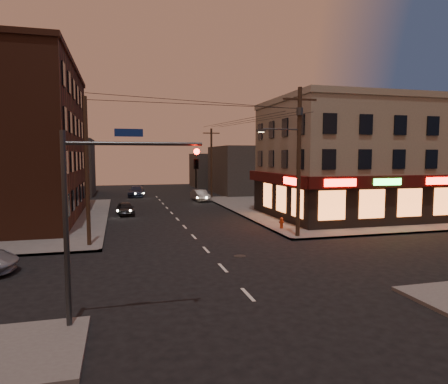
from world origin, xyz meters
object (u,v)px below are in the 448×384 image
object	(u,v)px
fire_hydrant	(282,222)
sedan_near	(125,208)
sedan_far	(136,191)
sedan_mid	(200,195)

from	to	relation	value
fire_hydrant	sedan_near	bearing A→B (deg)	135.42
sedan_near	sedan_far	size ratio (longest dim) A/B	0.73
sedan_near	sedan_far	world-z (taller)	sedan_far
sedan_far	fire_hydrant	distance (m)	29.99
sedan_far	fire_hydrant	bearing A→B (deg)	-64.46
sedan_far	sedan_mid	bearing A→B (deg)	-38.66
sedan_near	sedan_mid	xyz separation A→B (m)	(9.22, 9.68, 0.08)
sedan_far	fire_hydrant	size ratio (longest dim) A/B	6.00
sedan_near	fire_hydrant	bearing A→B (deg)	-50.22
sedan_mid	sedan_near	bearing A→B (deg)	-140.20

